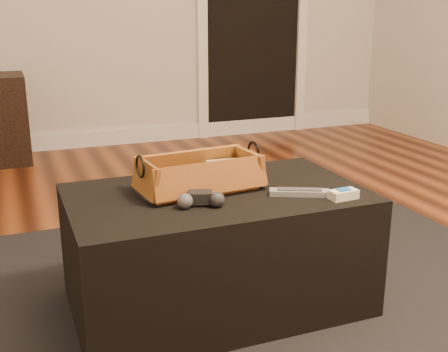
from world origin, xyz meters
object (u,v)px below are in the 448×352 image
object	(u,v)px
cream_gadget	(343,194)
wicker_basket	(200,176)
tv_remote	(196,185)
game_controller	(201,199)
silver_remote	(299,192)
ottoman	(217,249)

from	to	relation	value
cream_gadget	wicker_basket	bearing A→B (deg)	147.06
tv_remote	game_controller	world-z (taller)	game_controller
tv_remote	cream_gadget	world-z (taller)	tv_remote
tv_remote	cream_gadget	size ratio (longest dim) A/B	2.28
silver_remote	ottoman	bearing A→B (deg)	151.12
wicker_basket	ottoman	bearing A→B (deg)	-43.78
wicker_basket	game_controller	world-z (taller)	wicker_basket
game_controller	silver_remote	world-z (taller)	game_controller
ottoman	silver_remote	bearing A→B (deg)	-28.88
ottoman	wicker_basket	distance (m)	0.27
ottoman	silver_remote	world-z (taller)	silver_remote
ottoman	silver_remote	size ratio (longest dim) A/B	5.00
game_controller	wicker_basket	bearing A→B (deg)	71.72
tv_remote	silver_remote	distance (m)	0.35
game_controller	silver_remote	distance (m)	0.34
ottoman	cream_gadget	xyz separation A→B (m)	(0.36, -0.22, 0.23)
tv_remote	cream_gadget	distance (m)	0.49
game_controller	cream_gadget	distance (m)	0.47
tv_remote	wicker_basket	bearing A→B (deg)	30.87
wicker_basket	game_controller	size ratio (longest dim) A/B	2.83
ottoman	tv_remote	xyz separation A→B (m)	(-0.06, 0.02, 0.24)
wicker_basket	silver_remote	xyz separation A→B (m)	(0.29, -0.18, -0.04)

